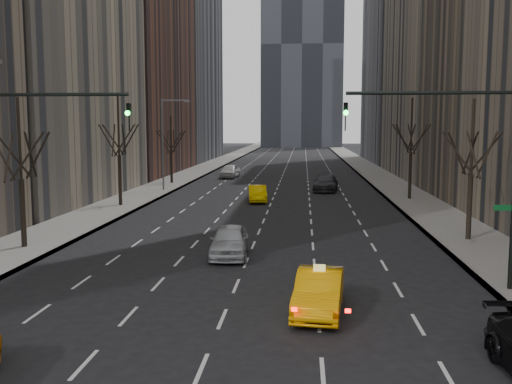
# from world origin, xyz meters

# --- Properties ---
(sidewalk_left) EXTENTS (4.50, 320.00, 0.15)m
(sidewalk_left) POSITION_xyz_m (-12.25, 70.00, 0.07)
(sidewalk_left) COLOR slate
(sidewalk_left) RESTS_ON ground
(sidewalk_right) EXTENTS (4.50, 320.00, 0.15)m
(sidewalk_right) POSITION_xyz_m (12.25, 70.00, 0.07)
(sidewalk_right) COLOR slate
(sidewalk_right) RESTS_ON ground
(bld_left_far) EXTENTS (14.00, 28.00, 44.00)m
(bld_left_far) POSITION_xyz_m (-21.50, 66.00, 22.00)
(bld_left_far) COLOR brown
(bld_left_far) RESTS_ON ground
(tree_lw_b) EXTENTS (3.36, 3.50, 7.82)m
(tree_lw_b) POSITION_xyz_m (-12.00, 18.00, 3.72)
(tree_lw_b) COLOR black
(tree_lw_b) RESTS_ON ground
(tree_lw_c) EXTENTS (3.36, 3.50, 8.74)m
(tree_lw_c) POSITION_xyz_m (-12.00, 34.00, 4.04)
(tree_lw_c) COLOR black
(tree_lw_c) RESTS_ON ground
(tree_lw_d) EXTENTS (3.36, 3.50, 7.36)m
(tree_lw_d) POSITION_xyz_m (-12.00, 52.00, 3.56)
(tree_lw_d) COLOR black
(tree_lw_d) RESTS_ON ground
(tree_rw_b) EXTENTS (3.36, 3.50, 7.82)m
(tree_rw_b) POSITION_xyz_m (12.00, 22.00, 3.72)
(tree_rw_b) COLOR black
(tree_rw_b) RESTS_ON ground
(tree_rw_c) EXTENTS (3.36, 3.50, 8.74)m
(tree_rw_c) POSITION_xyz_m (12.00, 40.00, 4.04)
(tree_rw_c) COLOR black
(tree_rw_c) RESTS_ON ground
(traffic_mast_left) EXTENTS (6.69, 0.39, 8.00)m
(traffic_mast_left) POSITION_xyz_m (-9.11, 12.00, 5.49)
(traffic_mast_left) COLOR black
(traffic_mast_left) RESTS_ON ground
(traffic_mast_right) EXTENTS (6.69, 0.39, 8.00)m
(traffic_mast_right) POSITION_xyz_m (9.11, 12.00, 5.49)
(traffic_mast_right) COLOR black
(traffic_mast_right) RESTS_ON ground
(streetlight_far) EXTENTS (2.83, 0.22, 9.00)m
(streetlight_far) POSITION_xyz_m (-10.84, 45.00, 5.62)
(streetlight_far) COLOR slate
(streetlight_far) RESTS_ON ground
(taxi_sedan) EXTENTS (2.02, 4.61, 1.47)m
(taxi_sedan) POSITION_xyz_m (3.28, 8.99, 0.74)
(taxi_sedan) COLOR #FBA605
(taxi_sedan) RESTS_ON ground
(silver_sedan_ahead) EXTENTS (2.14, 4.71, 1.57)m
(silver_sedan_ahead) POSITION_xyz_m (-0.95, 17.24, 0.78)
(silver_sedan_ahead) COLOR #ADB0B6
(silver_sedan_ahead) RESTS_ON ground
(far_taxi) EXTENTS (1.98, 4.40, 1.40)m
(far_taxi) POSITION_xyz_m (-1.21, 37.86, 0.70)
(far_taxi) COLOR yellow
(far_taxi) RESTS_ON ground
(far_suv_grey) EXTENTS (2.89, 5.81, 1.62)m
(far_suv_grey) POSITION_xyz_m (4.94, 46.48, 0.81)
(far_suv_grey) COLOR #2D2D32
(far_suv_grey) RESTS_ON ground
(far_car_white) EXTENTS (2.43, 5.13, 1.70)m
(far_car_white) POSITION_xyz_m (-6.48, 60.04, 0.85)
(far_car_white) COLOR silver
(far_car_white) RESTS_ON ground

